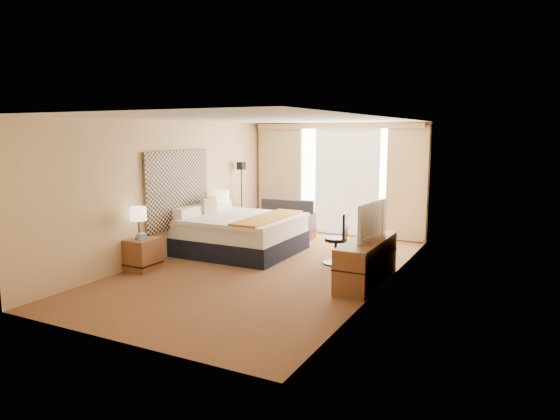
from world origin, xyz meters
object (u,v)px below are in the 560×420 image
at_px(bed, 240,233).
at_px(desk_chair, 339,241).
at_px(lamp_left, 138,214).
at_px(floor_lamp, 241,184).
at_px(media_dresser, 367,261).
at_px(television, 366,220).
at_px(nightstand_right, 223,230).
at_px(loveseat, 284,226).
at_px(lamp_right, 222,197).
at_px(nightstand_left, 143,254).

relative_size(bed, desk_chair, 2.27).
distance_m(desk_chair, lamp_left, 3.56).
bearing_deg(floor_lamp, bed, -59.96).
relative_size(media_dresser, television, 1.74).
distance_m(nightstand_right, television, 3.97).
bearing_deg(loveseat, lamp_left, -113.90).
height_order(lamp_right, television, television).
relative_size(desk_chair, lamp_left, 1.68).
xyz_separation_m(bed, lamp_right, (-0.76, 0.54, 0.63)).
relative_size(nightstand_right, floor_lamp, 0.32).
bearing_deg(media_dresser, floor_lamp, 148.34).
relative_size(loveseat, television, 1.39).
bearing_deg(lamp_left, media_dresser, 16.69).
height_order(nightstand_left, media_dresser, media_dresser).
distance_m(nightstand_right, loveseat, 1.43).
bearing_deg(nightstand_right, nightstand_left, -90.00).
bearing_deg(television, nightstand_right, 74.92).
height_order(desk_chair, lamp_right, lamp_right).
height_order(media_dresser, desk_chair, desk_chair).
relative_size(bed, lamp_left, 3.82).
height_order(lamp_left, lamp_right, lamp_right).
relative_size(nightstand_left, media_dresser, 0.31).
bearing_deg(media_dresser, lamp_right, 159.18).
distance_m(nightstand_left, bed, 2.07).
height_order(nightstand_left, loveseat, loveseat).
distance_m(media_dresser, television, 0.65).
height_order(nightstand_left, lamp_right, lamp_right).
bearing_deg(television, nightstand_left, 112.69).
relative_size(nightstand_right, lamp_left, 0.97).
height_order(media_dresser, floor_lamp, floor_lamp).
xyz_separation_m(nightstand_left, television, (3.65, 1.12, 0.72)).
distance_m(media_dresser, lamp_right, 3.96).
bearing_deg(desk_chair, lamp_left, -156.03).
relative_size(media_dresser, bed, 0.83).
relative_size(media_dresser, desk_chair, 1.89).
xyz_separation_m(bed, lamp_left, (-0.81, -1.96, 0.60)).
xyz_separation_m(bed, loveseat, (0.18, 1.64, -0.11)).
height_order(nightstand_left, bed, bed).
relative_size(media_dresser, floor_lamp, 1.05).
height_order(floor_lamp, desk_chair, floor_lamp).
height_order(media_dresser, lamp_right, lamp_right).
bearing_deg(bed, loveseat, 83.78).
bearing_deg(media_dresser, nightstand_left, -164.16).
bearing_deg(floor_lamp, media_dresser, -31.66).
relative_size(loveseat, lamp_right, 2.41).
distance_m(media_dresser, bed, 3.01).
relative_size(nightstand_right, television, 0.53).
height_order(nightstand_left, television, television).
bearing_deg(television, floor_lamp, 64.43).
distance_m(floor_lamp, television, 4.31).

